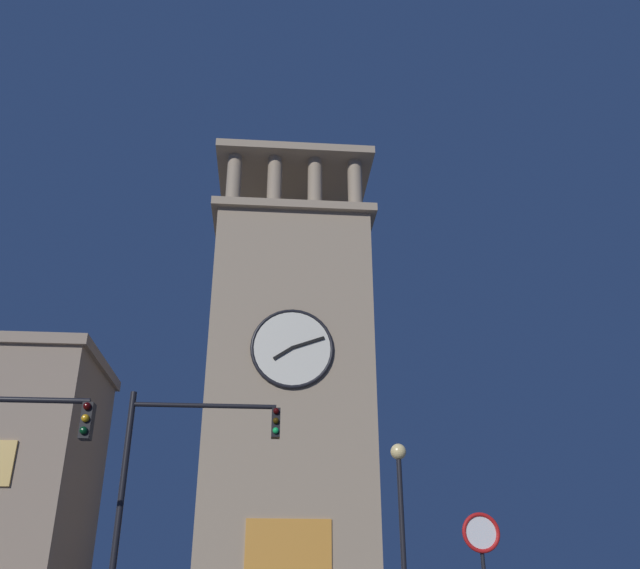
# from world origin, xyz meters

# --- Properties ---
(clocktower) EXTENTS (7.62, 9.53, 23.62)m
(clocktower) POSITION_xyz_m (0.29, -2.81, 9.35)
(clocktower) COLOR gray
(clocktower) RESTS_ON ground_plane
(traffic_signal_mid) EXTENTS (3.87, 0.41, 6.19)m
(traffic_signal_mid) POSITION_xyz_m (3.49, 10.87, 4.17)
(traffic_signal_mid) COLOR black
(traffic_signal_mid) RESTS_ON ground_plane
(street_lamp) EXTENTS (0.44, 0.44, 5.29)m
(street_lamp) POSITION_xyz_m (-2.47, 9.32, 3.68)
(street_lamp) COLOR black
(street_lamp) RESTS_ON ground_plane
(no_horn_sign) EXTENTS (0.78, 0.14, 2.98)m
(no_horn_sign) POSITION_xyz_m (-3.15, 13.96, 2.34)
(no_horn_sign) COLOR black
(no_horn_sign) RESTS_ON ground_plane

